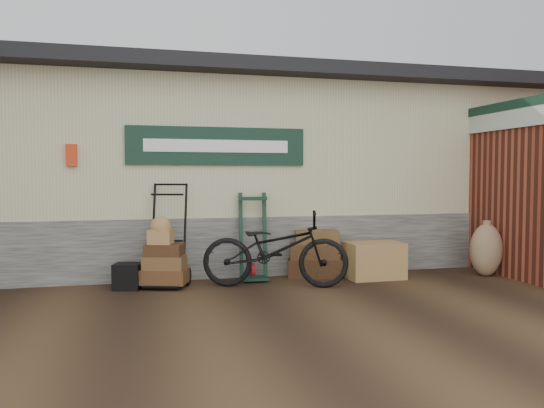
% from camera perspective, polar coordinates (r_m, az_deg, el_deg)
% --- Properties ---
extents(ground, '(80.00, 80.00, 0.00)m').
position_cam_1_polar(ground, '(7.03, -2.23, -9.41)').
color(ground, black).
rests_on(ground, ground).
extents(station_building, '(14.40, 4.10, 3.20)m').
position_cam_1_polar(station_building, '(9.56, -5.64, 3.60)').
color(station_building, '#4C4C47').
rests_on(station_building, ground).
extents(brick_outbuilding, '(1.71, 4.51, 2.62)m').
position_cam_1_polar(brick_outbuilding, '(10.00, 23.58, 1.55)').
color(brick_outbuilding, maroon).
rests_on(brick_outbuilding, ground).
extents(porter_trolley, '(0.86, 0.74, 1.44)m').
position_cam_1_polar(porter_trolley, '(7.44, -11.17, -3.16)').
color(porter_trolley, black).
rests_on(porter_trolley, ground).
extents(green_barrow, '(0.49, 0.42, 1.27)m').
position_cam_1_polar(green_barrow, '(7.73, -2.03, -3.52)').
color(green_barrow, black).
rests_on(green_barrow, ground).
extents(suitcase_stack, '(0.90, 0.69, 0.71)m').
position_cam_1_polar(suitcase_stack, '(8.06, 4.58, -5.26)').
color(suitcase_stack, '#392012').
rests_on(suitcase_stack, ground).
extents(wicker_hamper, '(0.82, 0.54, 0.53)m').
position_cam_1_polar(wicker_hamper, '(8.04, 10.92, -5.96)').
color(wicker_hamper, '#8F5C39').
rests_on(wicker_hamper, ground).
extents(black_trunk, '(0.42, 0.38, 0.35)m').
position_cam_1_polar(black_trunk, '(7.41, -15.25, -7.51)').
color(black_trunk, black).
rests_on(black_trunk, ground).
extents(bicycle, '(1.25, 2.11, 1.16)m').
position_cam_1_polar(bicycle, '(7.23, 0.35, -4.42)').
color(bicycle, black).
rests_on(bicycle, ground).
extents(burlap_sack_left, '(0.50, 0.42, 0.79)m').
position_cam_1_polar(burlap_sack_left, '(8.68, 22.05, -4.60)').
color(burlap_sack_left, '#8B6A4B').
rests_on(burlap_sack_left, ground).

